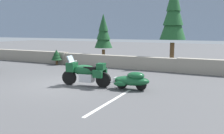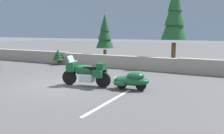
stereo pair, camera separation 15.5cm
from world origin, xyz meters
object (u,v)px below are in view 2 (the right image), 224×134
(car_shaped_trailer, at_px, (131,80))
(pine_tree_secondary, at_px, (105,33))
(touring_motorcycle, at_px, (86,72))
(pine_tree_tall, at_px, (175,14))

(car_shaped_trailer, distance_m, pine_tree_secondary, 8.28)
(car_shaped_trailer, bearing_deg, pine_tree_secondary, 126.19)
(touring_motorcycle, bearing_deg, pine_tree_tall, 73.85)
(pine_tree_secondary, bearing_deg, touring_motorcycle, -68.35)
(touring_motorcycle, xyz_separation_m, pine_tree_secondary, (-2.69, 6.77, 1.67))
(pine_tree_tall, relative_size, pine_tree_secondary, 1.55)
(car_shaped_trailer, xyz_separation_m, pine_tree_secondary, (-4.76, 6.50, 1.88))
(touring_motorcycle, xyz_separation_m, car_shaped_trailer, (2.07, 0.27, -0.21))
(pine_tree_tall, height_order, pine_tree_secondary, pine_tree_tall)
(pine_tree_secondary, bearing_deg, car_shaped_trailer, -53.81)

